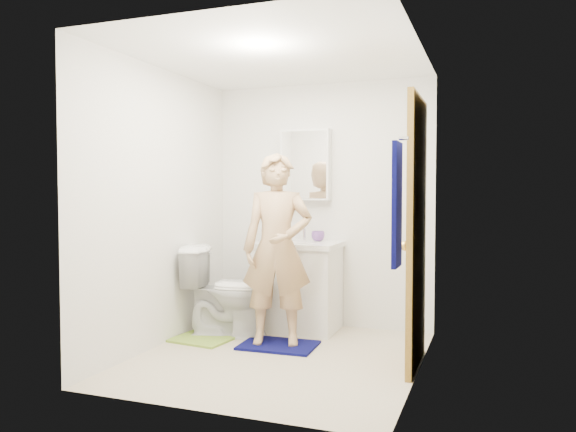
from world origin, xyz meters
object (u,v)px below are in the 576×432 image
Objects in this scene: vanity_cabinet at (298,289)px; toothbrush_cup at (318,236)px; man at (277,249)px; toilet at (229,291)px; soap_dispenser at (266,232)px; towel at (397,205)px; medicine_cabinet at (306,165)px.

toothbrush_cup is (0.16, 0.14, 0.50)m from vanity_cabinet.
man is (0.01, -0.59, 0.44)m from vanity_cabinet.
toilet is 0.51× the size of man.
soap_dispenser reaches higher than toothbrush_cup.
man reaches higher than vanity_cabinet.
towel is at bearing -134.52° from toilet.
soap_dispenser is at bearing -46.34° from toilet.
toilet reaches higher than vanity_cabinet.
toothbrush_cup is at bearing 63.35° from man.
medicine_cabinet is 0.78m from soap_dispenser.
soap_dispenser is at bearing -154.51° from toothbrush_cup.
towel is at bearing -43.54° from soap_dispenser.
medicine_cabinet is at bearing 90.00° from vanity_cabinet.
toilet is at bearing -123.52° from soap_dispenser.
medicine_cabinet reaches higher than towel.
vanity_cabinet is 1.00× the size of towel.
man is (-0.14, -0.73, -0.06)m from toothbrush_cup.
towel is at bearing -55.39° from medicine_cabinet.
towel is 0.96× the size of toilet.
vanity_cabinet is 6.28× the size of toothbrush_cup.
toilet is 0.71m from man.
towel reaches higher than soap_dispenser.
medicine_cabinet is 1.45m from toilet.
medicine_cabinet is at bearing 75.30° from man.
medicine_cabinet reaches higher than soap_dispenser.
medicine_cabinet is 1.11m from man.
toilet is (-0.53, -0.65, -1.18)m from medicine_cabinet.
soap_dispenser is at bearing -165.34° from vanity_cabinet.
man is (-1.17, 0.89, -0.41)m from towel.
toothbrush_cup reaches higher than toilet.
vanity_cabinet is at bearing -63.98° from toilet.
soap_dispenser is 0.51m from toothbrush_cup.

